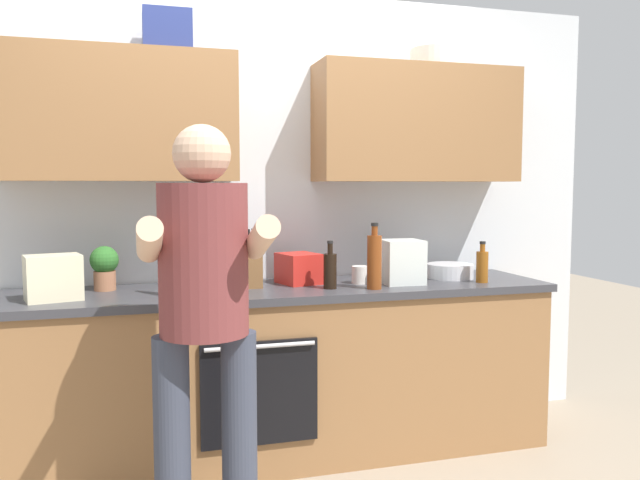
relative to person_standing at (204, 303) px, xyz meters
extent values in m
plane|color=gray|center=(0.49, 0.78, -0.98)|extent=(12.00, 12.00, 0.00)
cube|color=silver|center=(0.49, 1.14, 0.27)|extent=(4.00, 0.06, 2.50)
cube|color=olive|center=(-0.32, 0.95, 0.80)|extent=(1.17, 0.32, 0.65)
cube|color=olive|center=(1.31, 0.95, 0.80)|extent=(1.17, 0.32, 0.65)
cylinder|color=silver|center=(1.43, 0.95, 1.17)|extent=(0.32, 0.32, 0.10)
cube|color=navy|center=(-0.07, 0.95, 1.22)|extent=(0.24, 0.20, 0.20)
cube|color=olive|center=(0.49, 0.78, -0.55)|extent=(2.80, 0.60, 0.86)
cube|color=#38383D|center=(0.49, 0.78, -0.10)|extent=(2.84, 0.64, 0.04)
cube|color=black|center=(0.30, 0.46, -0.53)|extent=(0.56, 0.02, 0.50)
cylinder|color=silver|center=(0.30, 0.44, -0.30)|extent=(0.52, 0.02, 0.02)
cylinder|color=#383D4C|center=(-0.13, 0.01, -0.55)|extent=(0.14, 0.14, 0.86)
cylinder|color=#383D4C|center=(0.13, 0.01, -0.55)|extent=(0.14, 0.14, 0.86)
cylinder|color=brown|center=(0.00, 0.01, 0.17)|extent=(0.34, 0.34, 0.58)
sphere|color=#D8AD8C|center=(0.00, 0.01, 0.57)|extent=(0.22, 0.22, 0.22)
cylinder|color=#D8AD8C|center=(-0.20, -0.11, 0.25)|extent=(0.09, 0.31, 0.19)
cylinder|color=#D8AD8C|center=(0.20, -0.11, 0.25)|extent=(0.09, 0.31, 0.19)
cylinder|color=red|center=(-0.11, 0.69, 0.02)|extent=(0.06, 0.06, 0.20)
cylinder|color=red|center=(-0.11, 0.69, 0.16)|extent=(0.03, 0.03, 0.07)
cylinder|color=black|center=(-0.11, 0.69, 0.20)|extent=(0.04, 0.04, 0.02)
cylinder|color=black|center=(0.70, 0.66, 0.01)|extent=(0.07, 0.07, 0.18)
cylinder|color=black|center=(0.70, 0.66, 0.13)|extent=(0.03, 0.03, 0.05)
cylinder|color=black|center=(0.70, 0.66, 0.16)|extent=(0.03, 0.03, 0.01)
cylinder|color=olive|center=(-0.02, 0.58, 0.03)|extent=(0.06, 0.06, 0.22)
cylinder|color=olive|center=(-0.02, 0.58, 0.18)|extent=(0.03, 0.03, 0.07)
cylinder|color=black|center=(-0.02, 0.58, 0.22)|extent=(0.03, 0.03, 0.01)
cylinder|color=#8C4C14|center=(1.56, 0.63, 0.00)|extent=(0.06, 0.06, 0.17)
cylinder|color=#8C4C14|center=(1.56, 0.63, 0.11)|extent=(0.03, 0.03, 0.04)
cylinder|color=black|center=(1.56, 0.63, 0.14)|extent=(0.03, 0.03, 0.01)
cylinder|color=brown|center=(0.92, 0.59, 0.06)|extent=(0.08, 0.08, 0.27)
cylinder|color=brown|center=(0.92, 0.59, 0.22)|extent=(0.03, 0.03, 0.05)
cylinder|color=black|center=(0.92, 0.59, 0.25)|extent=(0.04, 0.04, 0.02)
cylinder|color=silver|center=(0.17, 0.81, 0.02)|extent=(0.07, 0.07, 0.19)
cylinder|color=silver|center=(0.17, 0.81, 0.15)|extent=(0.03, 0.03, 0.07)
cylinder|color=black|center=(0.17, 0.81, 0.19)|extent=(0.04, 0.04, 0.02)
cylinder|color=white|center=(0.91, 0.77, -0.03)|extent=(0.09, 0.09, 0.09)
cylinder|color=silver|center=(1.47, 0.83, -0.04)|extent=(0.26, 0.26, 0.08)
cube|color=brown|center=(0.32, 0.82, 0.04)|extent=(0.10, 0.14, 0.24)
cylinder|color=black|center=(0.31, 0.80, 0.19)|extent=(0.02, 0.02, 0.06)
cylinder|color=black|center=(0.34, 0.84, 0.19)|extent=(0.02, 0.02, 0.06)
cylinder|color=#9E6647|center=(-0.40, 0.92, -0.03)|extent=(0.11, 0.11, 0.10)
sphere|color=#2D6B28|center=(-0.40, 0.92, 0.07)|extent=(0.14, 0.14, 0.14)
cube|color=beige|center=(-0.62, 0.70, 0.03)|extent=(0.28, 0.23, 0.21)
cube|color=red|center=(0.59, 0.87, 0.00)|extent=(0.24, 0.26, 0.16)
cube|color=silver|center=(1.13, 0.72, 0.04)|extent=(0.22, 0.21, 0.24)
camera|label=1|loc=(-0.24, -2.44, 0.45)|focal=35.88mm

